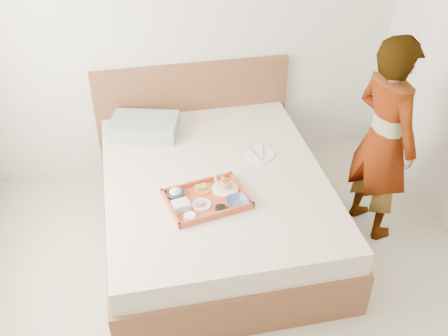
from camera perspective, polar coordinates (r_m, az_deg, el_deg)
wall_back at (r=4.24m, az=-4.04°, el=15.70°), size 3.50×0.01×2.60m
bed at (r=3.90m, az=-1.02°, el=-3.84°), size 1.65×2.00×0.53m
headboard at (r=4.57m, az=-3.38°, el=5.83°), size 1.65×0.06×0.95m
pillow at (r=4.21m, az=-8.68°, el=4.47°), size 0.60×0.48×0.12m
tray at (r=3.48m, az=-1.90°, el=-3.37°), size 0.59×0.48×0.05m
prawn_plate at (r=3.57m, az=0.11°, el=-2.26°), size 0.21×0.21×0.01m
navy_bowl_big at (r=3.44m, az=1.43°, el=-3.72°), size 0.17×0.17×0.04m
sauce_dish at (r=3.39m, az=-0.36°, el=-4.49°), size 0.09×0.09×0.03m
meat_plate at (r=3.44m, az=-2.48°, el=-4.02°), size 0.15×0.15×0.01m
bread_plate at (r=3.58m, az=-2.32°, el=-2.24°), size 0.15×0.15×0.01m
salad_bowl at (r=3.52m, az=-5.30°, el=-2.83°), size 0.14×0.14×0.04m
plastic_tub at (r=3.41m, az=-4.73°, el=-4.09°), size 0.13×0.11×0.05m
cheese_round at (r=3.34m, az=-3.76°, el=-5.31°), size 0.09×0.09×0.03m
dinner_plate at (r=3.94m, az=3.88°, el=1.52°), size 0.24×0.24×0.01m
person at (r=3.83m, az=17.03°, el=2.93°), size 0.50×0.64×1.55m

